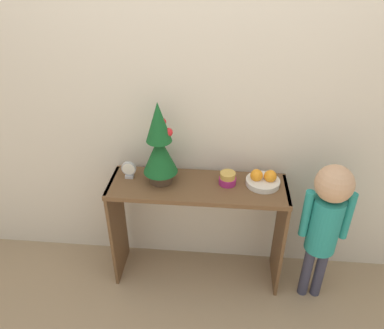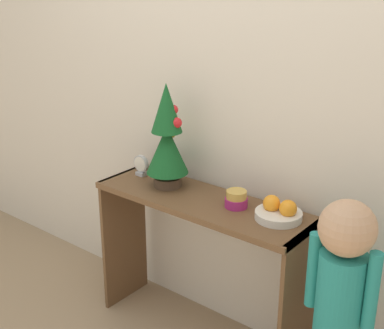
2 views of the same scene
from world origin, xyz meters
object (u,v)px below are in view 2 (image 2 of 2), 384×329
object	(u,v)px
mini_tree	(167,138)
child_figure	(341,283)
desk_clock	(141,166)
fruit_bowl	(279,212)
singing_bowl	(236,199)

from	to	relation	value
mini_tree	child_figure	distance (m)	1.07
mini_tree	child_figure	world-z (taller)	mini_tree
mini_tree	desk_clock	bearing A→B (deg)	173.73
mini_tree	desk_clock	size ratio (longest dim) A/B	4.69
fruit_bowl	desk_clock	world-z (taller)	desk_clock
child_figure	mini_tree	bearing A→B (deg)	172.31
singing_bowl	child_figure	size ratio (longest dim) A/B	0.11
mini_tree	fruit_bowl	size ratio (longest dim) A/B	2.54
mini_tree	singing_bowl	xyz separation A→B (m)	(0.41, 0.01, -0.22)
mini_tree	child_figure	bearing A→B (deg)	-7.69
fruit_bowl	child_figure	distance (m)	0.43
child_figure	fruit_bowl	bearing A→B (deg)	157.31
singing_bowl	child_figure	world-z (taller)	child_figure
child_figure	singing_bowl	bearing A→B (deg)	166.37
mini_tree	desk_clock	xyz separation A→B (m)	(-0.21, 0.02, -0.20)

